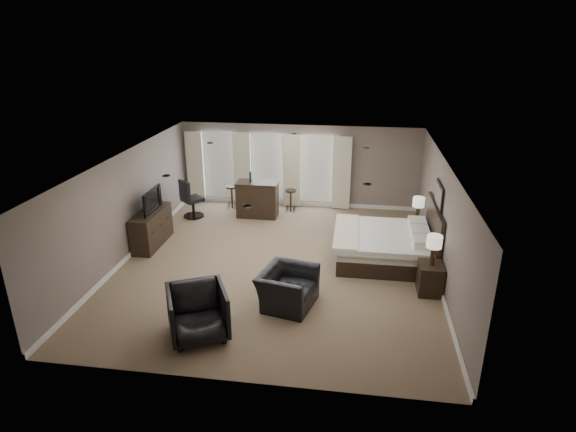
# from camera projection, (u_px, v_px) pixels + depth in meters

# --- Properties ---
(room) EXTENTS (7.60, 8.60, 2.64)m
(room) POSITION_uv_depth(u_px,v_px,m) (277.00, 214.00, 11.25)
(room) COLOR #76634B
(room) RESTS_ON ground
(window_bay) EXTENTS (5.25, 0.20, 2.30)m
(window_bay) POSITION_uv_depth(u_px,v_px,m) (267.00, 169.00, 15.20)
(window_bay) COLOR silver
(window_bay) RESTS_ON room
(bed) EXTENTS (2.32, 2.22, 1.48)m
(bed) POSITION_uv_depth(u_px,v_px,m) (386.00, 232.00, 11.63)
(bed) COLOR silver
(bed) RESTS_ON ground
(nightstand_near) EXTENTS (0.50, 0.62, 0.67)m
(nightstand_near) POSITION_uv_depth(u_px,v_px,m) (430.00, 278.00, 10.32)
(nightstand_near) COLOR black
(nightstand_near) RESTS_ON ground
(nightstand_far) EXTENTS (0.40, 0.49, 0.54)m
(nightstand_far) POSITION_uv_depth(u_px,v_px,m) (416.00, 229.00, 13.02)
(nightstand_far) COLOR black
(nightstand_far) RESTS_ON ground
(lamp_near) EXTENTS (0.32, 0.32, 0.67)m
(lamp_near) POSITION_uv_depth(u_px,v_px,m) (433.00, 250.00, 10.08)
(lamp_near) COLOR beige
(lamp_near) RESTS_ON nightstand_near
(lamp_far) EXTENTS (0.31, 0.31, 0.65)m
(lamp_far) POSITION_uv_depth(u_px,v_px,m) (418.00, 209.00, 12.81)
(lamp_far) COLOR beige
(lamp_far) RESTS_ON nightstand_far
(wall_art) EXTENTS (0.04, 0.96, 0.56)m
(wall_art) POSITION_uv_depth(u_px,v_px,m) (439.00, 195.00, 11.12)
(wall_art) COLOR slate
(wall_art) RESTS_ON room
(dresser) EXTENTS (0.52, 1.61, 0.94)m
(dresser) POSITION_uv_depth(u_px,v_px,m) (152.00, 228.00, 12.60)
(dresser) COLOR black
(dresser) RESTS_ON ground
(tv) EXTENTS (0.60, 1.04, 0.14)m
(tv) POSITION_uv_depth(u_px,v_px,m) (149.00, 209.00, 12.40)
(tv) COLOR black
(tv) RESTS_ON dresser
(armchair_near) EXTENTS (1.02, 1.33, 1.03)m
(armchair_near) POSITION_uv_depth(u_px,v_px,m) (287.00, 282.00, 9.81)
(armchair_near) COLOR black
(armchair_near) RESTS_ON ground
(armchair_far) EXTENTS (1.35, 1.32, 1.07)m
(armchair_far) POSITION_uv_depth(u_px,v_px,m) (198.00, 311.00, 8.78)
(armchair_far) COLOR black
(armchair_far) RESTS_ON ground
(bar_counter) EXTENTS (1.26, 0.65, 1.10)m
(bar_counter) POSITION_uv_depth(u_px,v_px,m) (257.00, 199.00, 14.50)
(bar_counter) COLOR black
(bar_counter) RESTS_ON ground
(bar_stool_left) EXTENTS (0.46, 0.46, 0.74)m
(bar_stool_left) POSITION_uv_depth(u_px,v_px,m) (232.00, 197.00, 15.20)
(bar_stool_left) COLOR black
(bar_stool_left) RESTS_ON ground
(bar_stool_right) EXTENTS (0.34, 0.34, 0.72)m
(bar_stool_right) POSITION_uv_depth(u_px,v_px,m) (291.00, 201.00, 14.92)
(bar_stool_right) COLOR black
(bar_stool_right) RESTS_ON ground
(desk_chair) EXTENTS (0.85, 0.85, 1.19)m
(desk_chair) POSITION_uv_depth(u_px,v_px,m) (193.00, 198.00, 14.42)
(desk_chair) COLOR black
(desk_chair) RESTS_ON ground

